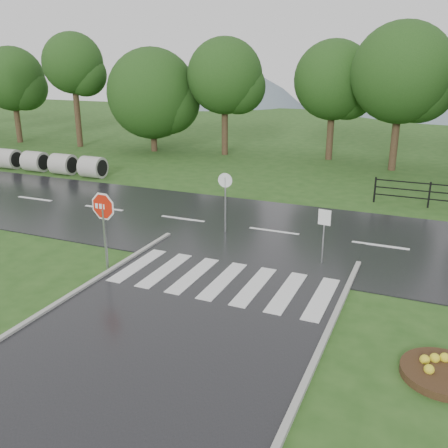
% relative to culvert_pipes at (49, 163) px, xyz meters
% --- Properties ---
extents(ground, '(120.00, 120.00, 0.00)m').
position_rel_culvert_pipes_xyz_m(ground, '(15.53, -15.00, -0.60)').
color(ground, '#264D19').
rests_on(ground, ground).
extents(main_road, '(90.00, 8.00, 0.04)m').
position_rel_culvert_pipes_xyz_m(main_road, '(15.53, -5.00, -0.60)').
color(main_road, black).
rests_on(main_road, ground).
extents(crosswalk, '(6.50, 2.80, 0.02)m').
position_rel_culvert_pipes_xyz_m(crosswalk, '(15.53, -10.00, -0.54)').
color(crosswalk, silver).
rests_on(crosswalk, ground).
extents(hills, '(102.00, 48.00, 48.00)m').
position_rel_culvert_pipes_xyz_m(hills, '(19.02, 50.00, -16.14)').
color(hills, slate).
rests_on(hills, ground).
extents(treeline, '(83.20, 5.20, 10.00)m').
position_rel_culvert_pipes_xyz_m(treeline, '(16.53, 9.00, -0.60)').
color(treeline, '#183B12').
rests_on(treeline, ground).
extents(culvert_pipes, '(7.60, 1.20, 1.20)m').
position_rel_culvert_pipes_xyz_m(culvert_pipes, '(0.00, 0.00, 0.00)').
color(culvert_pipes, '#9E9B93').
rests_on(culvert_pipes, ground).
extents(stop_sign, '(1.19, 0.13, 2.67)m').
position_rel_culvert_pipes_xyz_m(stop_sign, '(11.70, -10.50, 1.26)').
color(stop_sign, '#939399').
rests_on(stop_sign, ground).
extents(flower_bed, '(1.78, 1.78, 0.36)m').
position_rel_culvert_pipes_xyz_m(flower_bed, '(21.69, -12.50, -0.47)').
color(flower_bed, '#332111').
rests_on(flower_bed, ground).
extents(reg_sign_small, '(0.42, 0.08, 1.88)m').
position_rel_culvert_pipes_xyz_m(reg_sign_small, '(17.95, -7.44, 0.75)').
color(reg_sign_small, '#939399').
rests_on(reg_sign_small, ground).
extents(reg_sign_round, '(0.55, 0.09, 2.37)m').
position_rel_culvert_pipes_xyz_m(reg_sign_round, '(13.82, -5.83, 0.89)').
color(reg_sign_round, '#939399').
rests_on(reg_sign_round, ground).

